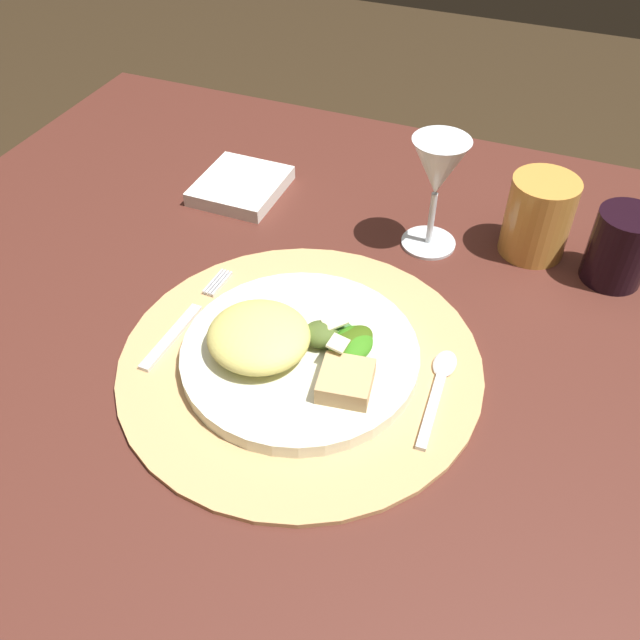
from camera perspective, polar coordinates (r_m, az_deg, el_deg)
The scene contains 13 objects.
ground_plane at distance 1.36m, azimuth 0.55°, elevation -21.86°, with size 6.00×6.00×0.00m, color #322415.
dining_table at distance 0.86m, azimuth 0.80°, elevation -5.71°, with size 1.17×0.91×0.71m.
placemat at distance 0.71m, azimuth -1.52°, elevation -3.58°, with size 0.38×0.38×0.01m, color tan.
dinner_plate at distance 0.70m, azimuth -1.53°, elevation -2.96°, with size 0.25×0.25×0.02m, color silver.
pasta_serving at distance 0.69m, azimuth -5.17°, elevation -1.36°, with size 0.11×0.10×0.04m, color #DED26A.
salad_greens at distance 0.69m, azimuth 1.75°, elevation -1.63°, with size 0.08×0.07×0.03m.
bread_piece at distance 0.65m, azimuth 2.18°, elevation -5.15°, with size 0.05×0.05×0.02m, color tan.
fork at distance 0.76m, azimuth -11.35°, elevation -0.16°, with size 0.02×0.17×0.00m.
spoon at distance 0.70m, azimuth 10.03°, elevation -5.09°, with size 0.02×0.13×0.01m.
napkin at distance 0.96m, azimuth -6.67°, elevation 11.13°, with size 0.11×0.12×0.02m, color white.
wine_glass at distance 0.82m, azimuth 9.86°, elevation 12.11°, with size 0.07×0.07×0.15m.
amber_tumbler at distance 0.87m, azimuth 17.86°, elevation 8.24°, with size 0.08×0.08×0.10m, color gold.
dark_tumbler at distance 0.86m, azimuth 23.90°, elevation 5.61°, with size 0.07×0.07×0.09m, color black.
Camera 1 is at (0.20, -0.53, 1.23)m, focal length 38.10 mm.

